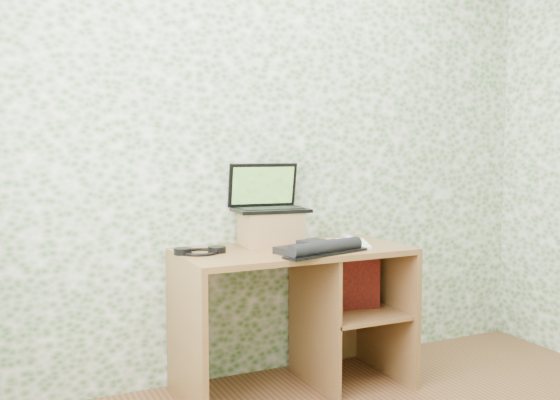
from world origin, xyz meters
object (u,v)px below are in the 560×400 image
riser (271,229)px  desk (304,296)px  keyboard (320,248)px  notepad (348,244)px  laptop (267,200)px

riser → desk: bearing=-38.9°
desk → keyboard: bearing=-94.4°
desk → notepad: bearing=-11.7°
desk → keyboard: 0.35m
desk → laptop: (-0.14, 0.16, 0.51)m
notepad → riser: bearing=-179.3°
keyboard → notepad: size_ratio=1.69×
desk → laptop: 0.55m
laptop → keyboard: size_ratio=0.82×
desk → keyboard: (-0.01, -0.20, 0.29)m
desk → notepad: 0.37m
riser → laptop: 0.16m
riser → notepad: (0.38, -0.17, -0.08)m
laptop → notepad: 0.50m
riser → notepad: bearing=-23.3°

